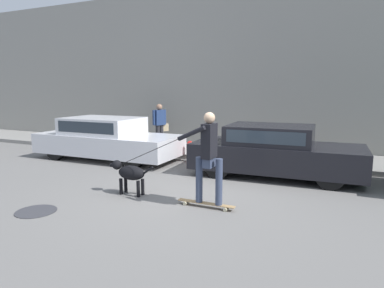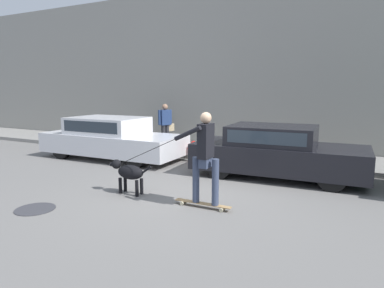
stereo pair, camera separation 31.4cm
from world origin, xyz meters
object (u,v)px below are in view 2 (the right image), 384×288
at_px(parked_car_1, 277,152).
at_px(dog, 129,172).
at_px(skateboarder, 205,154).
at_px(pedestrian_with_bag, 165,123).
at_px(parked_car_0, 112,139).
at_px(fire_hydrant, 194,151).

bearing_deg(parked_car_1, dog, -133.46).
height_order(parked_car_1, skateboarder, skateboarder).
relative_size(parked_car_1, pedestrian_with_bag, 2.79).
bearing_deg(dog, parked_car_0, -44.84).
xyz_separation_m(dog, fire_hydrant, (-0.23, 3.47, -0.12)).
relative_size(dog, pedestrian_with_bag, 0.68).
relative_size(pedestrian_with_bag, fire_hydrant, 2.38).
distance_m(parked_car_1, skateboarder, 2.94).
distance_m(parked_car_1, dog, 3.67).
height_order(parked_car_0, fire_hydrant, parked_car_0).
bearing_deg(parked_car_1, skateboarder, -105.02).
relative_size(dog, fire_hydrant, 1.63).
distance_m(pedestrian_with_bag, fire_hydrant, 2.52).
bearing_deg(parked_car_0, dog, -45.42).
height_order(parked_car_1, dog, parked_car_1).
bearing_deg(dog, skateboarder, 177.56).
xyz_separation_m(dog, skateboarder, (1.77, -0.08, 0.56)).
bearing_deg(skateboarder, pedestrian_with_bag, -51.96).
bearing_deg(dog, pedestrian_with_bag, -66.67).
distance_m(dog, pedestrian_with_bag, 5.46).
height_order(dog, fire_hydrant, dog).
distance_m(parked_car_0, dog, 3.91).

